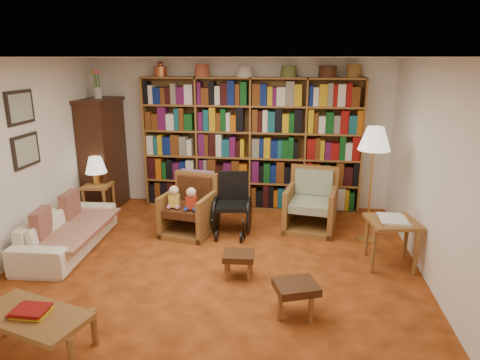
% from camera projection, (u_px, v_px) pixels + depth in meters
% --- Properties ---
extents(floor, '(5.00, 5.00, 0.00)m').
position_uv_depth(floor, '(213.00, 269.00, 5.25)').
color(floor, '#BE531D').
rests_on(floor, ground).
extents(ceiling, '(5.00, 5.00, 0.00)m').
position_uv_depth(ceiling, '(209.00, 57.00, 4.56)').
color(ceiling, silver).
rests_on(ceiling, wall_back).
extents(wall_back, '(5.00, 0.00, 5.00)m').
position_uv_depth(wall_back, '(240.00, 134.00, 7.28)').
color(wall_back, white).
rests_on(wall_back, floor).
extents(wall_front, '(5.00, 0.00, 5.00)m').
position_uv_depth(wall_front, '(129.00, 277.00, 2.52)').
color(wall_front, white).
rests_on(wall_front, floor).
extents(wall_left, '(0.00, 5.00, 5.00)m').
position_uv_depth(wall_left, '(11.00, 164.00, 5.22)').
color(wall_left, white).
rests_on(wall_left, floor).
extents(wall_right, '(0.00, 5.00, 5.00)m').
position_uv_depth(wall_right, '(440.00, 178.00, 4.59)').
color(wall_right, white).
rests_on(wall_right, floor).
extents(bookshelf, '(3.60, 0.30, 2.42)m').
position_uv_depth(bookshelf, '(251.00, 140.00, 7.12)').
color(bookshelf, brown).
rests_on(bookshelf, floor).
extents(curio_cabinet, '(0.50, 0.95, 2.40)m').
position_uv_depth(curio_cabinet, '(103.00, 153.00, 7.17)').
color(curio_cabinet, '#3D1E10').
rests_on(curio_cabinet, floor).
extents(framed_pictures, '(0.03, 0.52, 0.97)m').
position_uv_depth(framed_pictures, '(23.00, 129.00, 5.40)').
color(framed_pictures, black).
rests_on(framed_pictures, wall_left).
extents(sofa, '(1.82, 0.79, 0.52)m').
position_uv_depth(sofa, '(68.00, 231.00, 5.73)').
color(sofa, white).
rests_on(sofa, floor).
extents(sofa_throw, '(0.87, 1.56, 0.04)m').
position_uv_depth(sofa_throw, '(71.00, 228.00, 5.72)').
color(sofa_throw, beige).
rests_on(sofa_throw, sofa).
extents(cushion_left, '(0.14, 0.40, 0.40)m').
position_uv_depth(cushion_left, '(70.00, 208.00, 6.03)').
color(cushion_left, maroon).
rests_on(cushion_left, sofa).
extents(cushion_right, '(0.18, 0.41, 0.39)m').
position_uv_depth(cushion_right, '(42.00, 227.00, 5.36)').
color(cushion_right, maroon).
rests_on(cushion_right, sofa).
extents(side_table_lamp, '(0.45, 0.45, 0.56)m').
position_uv_depth(side_table_lamp, '(98.00, 193.00, 6.81)').
color(side_table_lamp, brown).
rests_on(side_table_lamp, floor).
extents(table_lamp, '(0.33, 0.33, 0.45)m').
position_uv_depth(table_lamp, '(96.00, 166.00, 6.69)').
color(table_lamp, gold).
rests_on(table_lamp, side_table_lamp).
extents(armchair_leather, '(0.82, 0.84, 0.87)m').
position_uv_depth(armchair_leather, '(190.00, 208.00, 6.31)').
color(armchair_leather, brown).
rests_on(armchair_leather, floor).
extents(armchair_sage, '(0.85, 0.87, 0.91)m').
position_uv_depth(armchair_sage, '(310.00, 205.00, 6.47)').
color(armchair_sage, brown).
rests_on(armchair_sage, floor).
extents(wheelchair, '(0.51, 0.72, 0.90)m').
position_uv_depth(wheelchair, '(233.00, 206.00, 6.25)').
color(wheelchair, black).
rests_on(wheelchair, floor).
extents(floor_lamp, '(0.43, 0.43, 1.62)m').
position_uv_depth(floor_lamp, '(374.00, 143.00, 5.67)').
color(floor_lamp, gold).
rests_on(floor_lamp, floor).
extents(side_table_papers, '(0.66, 0.66, 0.63)m').
position_uv_depth(side_table_papers, '(392.00, 227.00, 5.21)').
color(side_table_papers, brown).
rests_on(side_table_papers, floor).
extents(footstool_a, '(0.38, 0.33, 0.30)m').
position_uv_depth(footstool_a, '(239.00, 257.00, 4.99)').
color(footstool_a, '#462412').
rests_on(footstool_a, floor).
extents(footstool_b, '(0.51, 0.47, 0.35)m').
position_uv_depth(footstool_b, '(296.00, 289.00, 4.24)').
color(footstool_b, '#462412').
rests_on(footstool_b, floor).
extents(coffee_table, '(1.08, 0.75, 0.46)m').
position_uv_depth(coffee_table, '(32.00, 319.00, 3.64)').
color(coffee_table, brown).
rests_on(coffee_table, floor).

